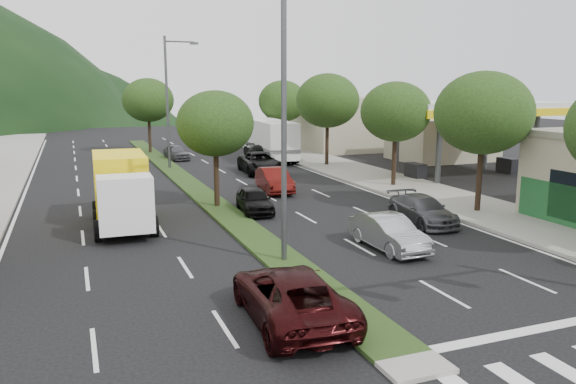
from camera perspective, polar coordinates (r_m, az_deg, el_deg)
name	(u,v)px	position (r m, az deg, el deg)	size (l,w,h in m)	color
ground	(404,360)	(14.07, 11.73, -16.39)	(160.00, 160.00, 0.00)	black
sidewalk_right	(362,174)	(40.92, 7.55, 1.84)	(5.00, 90.00, 0.15)	gray
median	(182,178)	(39.56, -10.73, 1.41)	(1.60, 56.00, 0.12)	#1D3714
gas_canopy	(467,110)	(41.58, 17.70, 7.90)	(12.20, 8.20, 5.25)	silver
bldg_right_far	(335,121)	(60.64, 4.81, 7.18)	(10.00, 16.00, 5.20)	#B0A68C
tree_r_b	(483,113)	(29.41, 19.23, 7.59)	(4.80, 4.80, 6.94)	black
tree_r_c	(396,112)	(35.90, 10.89, 8.00)	(4.40, 4.40, 6.48)	black
tree_r_d	(328,101)	(44.67, 4.04, 9.23)	(5.00, 5.00, 7.17)	black
tree_r_e	(283,101)	(53.90, -0.54, 9.21)	(4.60, 4.60, 6.71)	black
tree_med_near	(215,124)	(29.33, -7.41, 6.89)	(4.00, 4.00, 6.02)	black
tree_med_far	(148,100)	(54.89, -14.03, 9.04)	(4.80, 4.80, 6.94)	black
streetlight_near	(289,108)	(19.79, 0.14, 8.50)	(2.60, 0.25, 10.00)	#47494C
streetlight_mid	(170,96)	(44.02, -11.93, 9.53)	(2.60, 0.25, 10.00)	#47494C
sedan_silver	(389,233)	(22.47, 10.19, -4.08)	(1.43, 4.11, 1.35)	#9D9FA4
suv_maroon	(291,295)	(15.61, 0.28, -10.43)	(2.41, 5.22, 1.45)	black
car_queue_a	(255,200)	(28.51, -3.42, -0.84)	(1.51, 3.75, 1.28)	black
car_queue_b	(422,210)	(26.99, 13.50, -1.78)	(1.80, 4.43, 1.28)	#454449
car_queue_c	(274,180)	(34.06, -1.40, 1.23)	(1.53, 4.38, 1.44)	#54110E
car_queue_d	(261,163)	(41.32, -2.81, 2.98)	(2.56, 5.54, 1.54)	black
car_queue_e	(176,152)	(49.92, -11.27, 3.99)	(1.52, 3.78, 1.29)	#515156
car_queue_f	(268,154)	(46.75, -2.07, 3.87)	(2.09, 5.15, 1.49)	black
box_truck	(122,193)	(26.80, -16.56, -0.07)	(2.74, 6.65, 3.25)	white
motorhome	(270,139)	(48.47, -1.83, 5.39)	(3.29, 9.06, 3.42)	white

